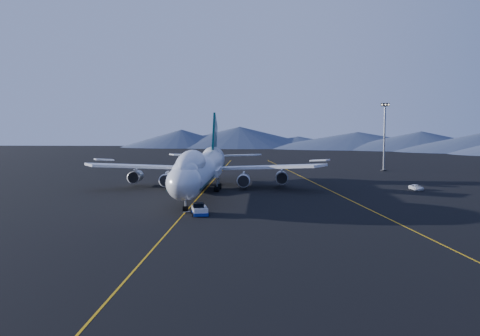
{
  "coord_description": "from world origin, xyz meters",
  "views": [
    {
      "loc": [
        14.48,
        -123.52,
        16.5
      ],
      "look_at": [
        8.92,
        -0.84,
        6.0
      ],
      "focal_mm": 40.0,
      "sensor_mm": 36.0,
      "label": 1
    }
  ],
  "objects_px": {
    "boeing_747": "(202,168)",
    "service_van": "(416,187)",
    "floodlight_mast": "(384,137)",
    "pushback_tug": "(200,211)"
  },
  "relations": [
    {
      "from": "boeing_747",
      "to": "service_van",
      "type": "relative_size",
      "value": 15.24
    },
    {
      "from": "boeing_747",
      "to": "service_van",
      "type": "xyz_separation_m",
      "value": [
        51.66,
        7.8,
        -5.15
      ]
    },
    {
      "from": "pushback_tug",
      "to": "floodlight_mast",
      "type": "distance_m",
      "value": 104.34
    },
    {
      "from": "boeing_747",
      "to": "floodlight_mast",
      "type": "relative_size",
      "value": 3.15
    },
    {
      "from": "floodlight_mast",
      "to": "pushback_tug",
      "type": "bearing_deg",
      "value": -120.27
    },
    {
      "from": "boeing_747",
      "to": "service_van",
      "type": "bearing_deg",
      "value": 8.59
    },
    {
      "from": "boeing_747",
      "to": "floodlight_mast",
      "type": "height_order",
      "value": "floodlight_mast"
    },
    {
      "from": "service_van",
      "to": "pushback_tug",
      "type": "bearing_deg",
      "value": -152.33
    },
    {
      "from": "pushback_tug",
      "to": "boeing_747",
      "type": "bearing_deg",
      "value": 82.97
    },
    {
      "from": "service_van",
      "to": "floodlight_mast",
      "type": "distance_m",
      "value": 53.55
    }
  ]
}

